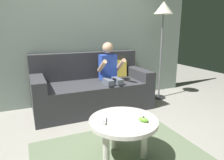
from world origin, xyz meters
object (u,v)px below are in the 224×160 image
(person_seated_on_couch, at_px, (110,73))
(coffee_table, at_px, (123,126))
(couch, at_px, (92,89))
(game_remote_white_near_edge, at_px, (104,121))
(nunchuk_lime, at_px, (143,120))
(floor_lamp, at_px, (163,16))

(person_seated_on_couch, relative_size, coffee_table, 1.63)
(couch, height_order, game_remote_white_near_edge, couch)
(nunchuk_lime, xyz_separation_m, floor_lamp, (1.27, 1.48, 1.00))
(game_remote_white_near_edge, xyz_separation_m, floor_lamp, (1.59, 1.34, 1.00))
(person_seated_on_couch, relative_size, floor_lamp, 0.62)
(couch, height_order, floor_lamp, floor_lamp)
(game_remote_white_near_edge, relative_size, nunchuk_lime, 1.44)
(game_remote_white_near_edge, relative_size, floor_lamp, 0.09)
(couch, distance_m, nunchuk_lime, 1.52)
(coffee_table, distance_m, nunchuk_lime, 0.20)
(person_seated_on_couch, distance_m, floor_lamp, 1.34)
(game_remote_white_near_edge, xyz_separation_m, nunchuk_lime, (0.32, -0.14, 0.01))
(coffee_table, relative_size, nunchuk_lime, 6.35)
(person_seated_on_couch, bearing_deg, couch, 141.17)
(game_remote_white_near_edge, distance_m, floor_lamp, 2.31)
(couch, bearing_deg, coffee_table, -96.40)
(couch, xyz_separation_m, game_remote_white_near_edge, (-0.34, -1.38, 0.13))
(couch, height_order, nunchuk_lime, couch)
(coffee_table, relative_size, game_remote_white_near_edge, 4.41)
(couch, bearing_deg, game_remote_white_near_edge, -103.83)
(person_seated_on_couch, height_order, game_remote_white_near_edge, person_seated_on_couch)
(couch, relative_size, coffee_table, 2.79)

